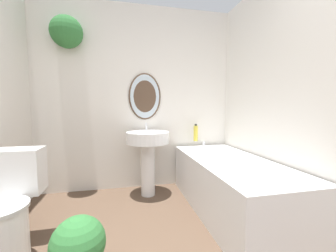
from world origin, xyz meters
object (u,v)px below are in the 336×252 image
Objects in this scene: bathtub at (230,184)px; shampoo_bottle at (196,133)px; toilet at (6,211)px; potted_plant at (79,251)px; pedestal_sink at (148,148)px.

shampoo_bottle is at bearing 97.87° from bathtub.
bathtub is 0.89m from shampoo_bottle.
toilet is 1.68× the size of potted_plant.
potted_plant is at bearing -130.69° from shampoo_bottle.
potted_plant is (-1.24, -1.44, -0.48)m from shampoo_bottle.
pedestal_sink is (1.12, 0.85, 0.23)m from toilet.
shampoo_bottle is 0.52× the size of potted_plant.
shampoo_bottle is (1.80, 1.04, 0.38)m from toilet.
pedestal_sink is at bearing 37.40° from toilet.
toilet is at bearing 143.95° from potted_plant.
pedestal_sink is 1.42m from potted_plant.
potted_plant is at bearing -36.05° from toilet.
bathtub is at bearing -36.44° from pedestal_sink.
toilet is at bearing -150.05° from shampoo_bottle.
bathtub is at bearing 8.12° from toilet.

